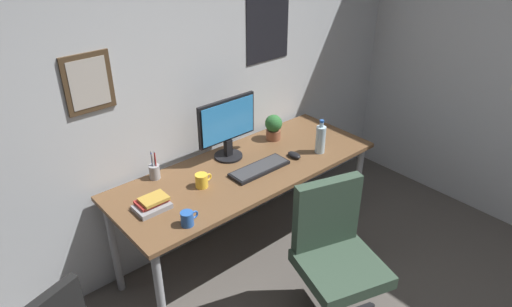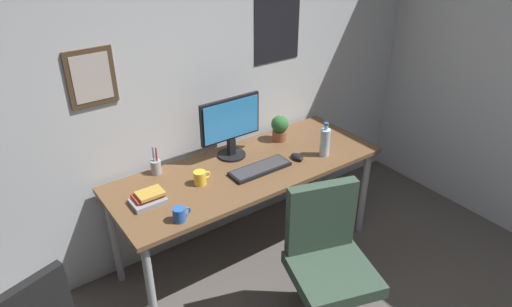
% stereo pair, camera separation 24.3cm
% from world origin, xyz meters
% --- Properties ---
extents(wall_back, '(4.40, 0.10, 2.60)m').
position_xyz_m(wall_back, '(-0.00, 2.15, 1.30)').
color(wall_back, silver).
rests_on(wall_back, ground_plane).
extents(desk, '(1.89, 0.71, 0.76)m').
position_xyz_m(desk, '(0.24, 1.71, 0.69)').
color(desk, brown).
rests_on(desk, ground_plane).
extents(office_chair, '(0.58, 0.59, 0.95)m').
position_xyz_m(office_chair, '(0.26, 0.93, 0.53)').
color(office_chair, '#334738').
rests_on(office_chair, ground_plane).
extents(monitor, '(0.46, 0.20, 0.43)m').
position_xyz_m(monitor, '(0.24, 1.91, 1.00)').
color(monitor, black).
rests_on(monitor, desk).
extents(keyboard, '(0.43, 0.15, 0.03)m').
position_xyz_m(keyboard, '(0.28, 1.63, 0.77)').
color(keyboard, black).
rests_on(keyboard, desk).
extents(computer_mouse, '(0.06, 0.11, 0.04)m').
position_xyz_m(computer_mouse, '(0.58, 1.60, 0.78)').
color(computer_mouse, black).
rests_on(computer_mouse, desk).
extents(water_bottle, '(0.07, 0.07, 0.25)m').
position_xyz_m(water_bottle, '(0.78, 1.54, 0.87)').
color(water_bottle, silver).
rests_on(water_bottle, desk).
extents(coffee_mug_near, '(0.11, 0.07, 0.09)m').
position_xyz_m(coffee_mug_near, '(-0.41, 1.45, 0.80)').
color(coffee_mug_near, '#2659B2').
rests_on(coffee_mug_near, desk).
extents(coffee_mug_far, '(0.12, 0.08, 0.09)m').
position_xyz_m(coffee_mug_far, '(-0.12, 1.72, 0.80)').
color(coffee_mug_far, yellow).
rests_on(coffee_mug_far, desk).
extents(potted_plant, '(0.13, 0.13, 0.20)m').
position_xyz_m(potted_plant, '(0.67, 1.91, 0.86)').
color(potted_plant, brown).
rests_on(potted_plant, desk).
extents(pen_cup, '(0.07, 0.07, 0.20)m').
position_xyz_m(pen_cup, '(-0.30, 2.00, 0.81)').
color(pen_cup, '#9EA0A5').
rests_on(pen_cup, desk).
extents(book_stack_left, '(0.20, 0.15, 0.07)m').
position_xyz_m(book_stack_left, '(-0.48, 1.72, 0.79)').
color(book_stack_left, gray).
rests_on(book_stack_left, desk).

